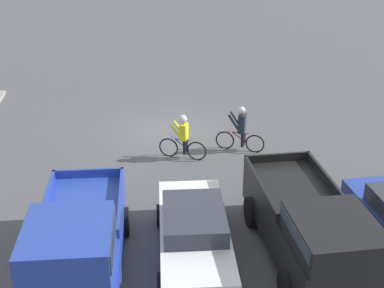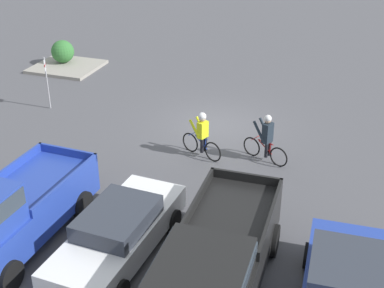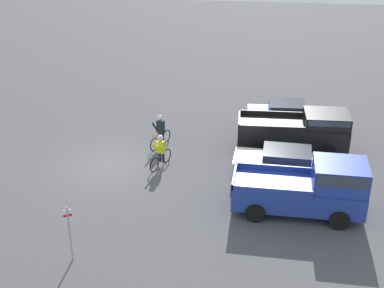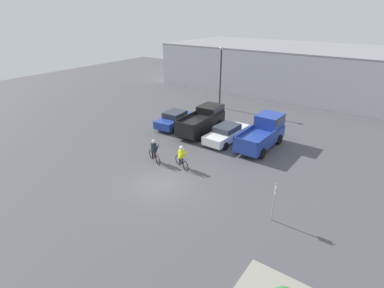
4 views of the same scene
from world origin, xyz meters
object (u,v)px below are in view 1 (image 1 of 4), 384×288
at_px(sedan_1, 194,233).
at_px(cyclist_0, 183,136).
at_px(pickup_truck_1, 77,245).
at_px(pickup_truck_0, 311,228).
at_px(cyclist_1, 241,128).

relative_size(sedan_1, cyclist_0, 2.89).
bearing_deg(pickup_truck_1, cyclist_0, -114.71).
distance_m(pickup_truck_0, cyclist_1, 6.94).
bearing_deg(cyclist_1, pickup_truck_1, 53.66).
relative_size(sedan_1, cyclist_1, 2.79).
xyz_separation_m(pickup_truck_1, cyclist_1, (-5.25, -7.13, -0.33)).
height_order(pickup_truck_0, cyclist_0, pickup_truck_0).
bearing_deg(pickup_truck_0, cyclist_1, -86.88).
xyz_separation_m(pickup_truck_0, cyclist_1, (0.38, -6.92, -0.25)).
bearing_deg(cyclist_1, cyclist_0, 10.83).
distance_m(pickup_truck_0, cyclist_0, 6.99).
height_order(pickup_truck_0, sedan_1, pickup_truck_0).
bearing_deg(sedan_1, cyclist_0, -92.74).
xyz_separation_m(pickup_truck_0, sedan_1, (2.81, -0.68, -0.40)).
relative_size(pickup_truck_0, cyclist_1, 3.13).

